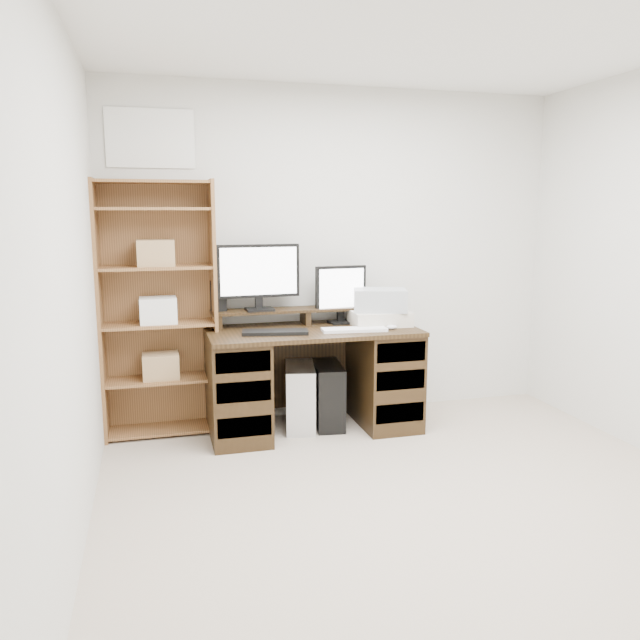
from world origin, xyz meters
name	(u,v)px	position (x,y,z in m)	size (l,w,h in m)	color
room	(459,284)	(0.00, 0.00, 1.25)	(3.54, 4.04, 2.54)	#BDAB97
desk	(312,377)	(-0.29, 1.64, 0.39)	(1.50, 0.70, 0.75)	black
riser_shelf	(305,311)	(-0.29, 1.85, 0.84)	(1.40, 0.22, 0.12)	black
monitor_wide	(258,274)	(-0.64, 1.84, 1.14)	(0.60, 0.16, 0.48)	black
monitor_small	(341,292)	(-0.02, 1.82, 0.98)	(0.40, 0.16, 0.43)	black
speaker	(218,296)	(-0.93, 1.88, 0.98)	(0.09, 0.09, 0.22)	black
keyboard_black	(275,332)	(-0.58, 1.52, 0.76)	(0.45, 0.15, 0.03)	black
keyboard_white	(354,330)	(-0.02, 1.48, 0.76)	(0.46, 0.14, 0.02)	white
mouse	(392,327)	(0.26, 1.47, 0.77)	(0.08, 0.05, 0.03)	silver
printer	(380,318)	(0.23, 1.66, 0.80)	(0.42, 0.32, 0.11)	beige
basket	(380,300)	(0.23, 1.66, 0.94)	(0.38, 0.27, 0.16)	#A5ACB1
tower_silver	(300,396)	(-0.37, 1.70, 0.23)	(0.21, 0.47, 0.47)	silver
tower_black	(328,395)	(-0.16, 1.70, 0.23)	(0.25, 0.48, 0.46)	black
bookshelf	(158,307)	(-1.35, 1.86, 0.92)	(0.80, 0.30, 1.80)	brown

